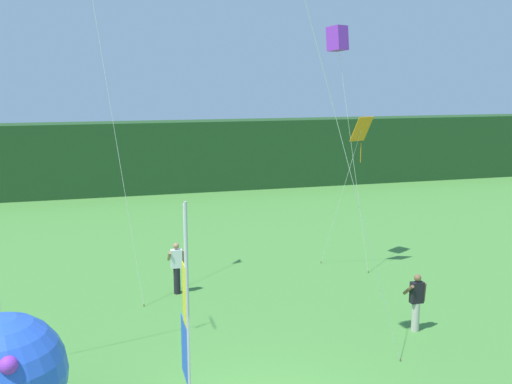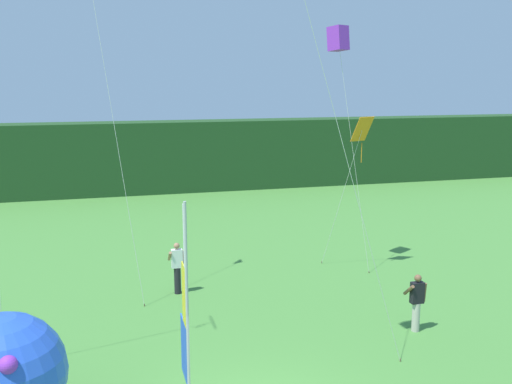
{
  "view_description": "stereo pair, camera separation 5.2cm",
  "coord_description": "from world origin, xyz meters",
  "px_view_note": "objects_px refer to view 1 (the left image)",
  "views": [
    {
      "loc": [
        -2.91,
        -10.31,
        6.96
      ],
      "look_at": [
        0.74,
        3.0,
        4.27
      ],
      "focal_mm": 40.72,
      "sensor_mm": 36.0,
      "label": 1
    },
    {
      "loc": [
        -2.86,
        -10.32,
        6.96
      ],
      "look_at": [
        0.74,
        3.0,
        4.27
      ],
      "focal_mm": 40.72,
      "sensor_mm": 36.0,
      "label": 2
    }
  ],
  "objects_px": {
    "banner_flag": "(186,319)",
    "kite_orange_diamond_4": "(360,134)",
    "kite_purple_box_1": "(337,39)",
    "person_mid_field": "(177,267)",
    "inflatable_balloon": "(4,374)",
    "person_near_banner": "(416,301)"
  },
  "relations": [
    {
      "from": "inflatable_balloon",
      "to": "kite_purple_box_1",
      "type": "bearing_deg",
      "value": 36.67
    },
    {
      "from": "kite_orange_diamond_4",
      "to": "person_near_banner",
      "type": "bearing_deg",
      "value": -96.51
    },
    {
      "from": "person_mid_field",
      "to": "kite_purple_box_1",
      "type": "relative_size",
      "value": 0.2
    },
    {
      "from": "inflatable_balloon",
      "to": "kite_purple_box_1",
      "type": "distance_m",
      "value": 14.48
    },
    {
      "from": "banner_flag",
      "to": "kite_purple_box_1",
      "type": "xyz_separation_m",
      "value": [
        6.6,
        8.24,
        6.04
      ]
    },
    {
      "from": "inflatable_balloon",
      "to": "kite_orange_diamond_4",
      "type": "distance_m",
      "value": 13.68
    },
    {
      "from": "kite_purple_box_1",
      "to": "kite_orange_diamond_4",
      "type": "height_order",
      "value": "kite_purple_box_1"
    },
    {
      "from": "banner_flag",
      "to": "kite_orange_diamond_4",
      "type": "relative_size",
      "value": 0.83
    },
    {
      "from": "inflatable_balloon",
      "to": "kite_orange_diamond_4",
      "type": "height_order",
      "value": "kite_orange_diamond_4"
    },
    {
      "from": "kite_purple_box_1",
      "to": "person_mid_field",
      "type": "bearing_deg",
      "value": -171.74
    },
    {
      "from": "banner_flag",
      "to": "kite_purple_box_1",
      "type": "distance_m",
      "value": 12.16
    },
    {
      "from": "person_near_banner",
      "to": "person_mid_field",
      "type": "relative_size",
      "value": 0.96
    },
    {
      "from": "kite_purple_box_1",
      "to": "kite_orange_diamond_4",
      "type": "xyz_separation_m",
      "value": [
        0.83,
        -0.31,
        -3.26
      ]
    },
    {
      "from": "person_mid_field",
      "to": "kite_purple_box_1",
      "type": "distance_m",
      "value": 9.44
    },
    {
      "from": "banner_flag",
      "to": "person_mid_field",
      "type": "xyz_separation_m",
      "value": [
        0.77,
        7.39,
        -1.34
      ]
    },
    {
      "from": "person_near_banner",
      "to": "kite_orange_diamond_4",
      "type": "height_order",
      "value": "kite_orange_diamond_4"
    },
    {
      "from": "person_mid_field",
      "to": "kite_purple_box_1",
      "type": "bearing_deg",
      "value": 8.26
    },
    {
      "from": "inflatable_balloon",
      "to": "kite_purple_box_1",
      "type": "height_order",
      "value": "kite_purple_box_1"
    },
    {
      "from": "banner_flag",
      "to": "kite_orange_diamond_4",
      "type": "bearing_deg",
      "value": 46.89
    },
    {
      "from": "kite_purple_box_1",
      "to": "kite_orange_diamond_4",
      "type": "bearing_deg",
      "value": -20.41
    },
    {
      "from": "person_mid_field",
      "to": "kite_orange_diamond_4",
      "type": "distance_m",
      "value": 7.85
    },
    {
      "from": "kite_purple_box_1",
      "to": "kite_orange_diamond_4",
      "type": "distance_m",
      "value": 3.37
    }
  ]
}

